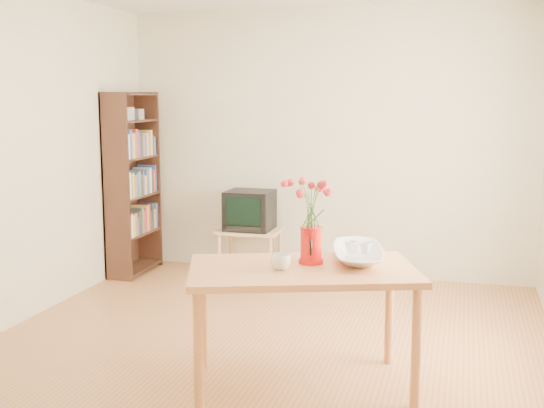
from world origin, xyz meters
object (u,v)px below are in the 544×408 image
(table, at_px, (302,281))
(mug, at_px, (281,262))
(pitcher, at_px, (311,247))
(television, at_px, (250,209))
(bowl, at_px, (358,225))

(table, height_order, mug, mug)
(mug, bearing_deg, table, 154.48)
(table, bearing_deg, mug, -161.39)
(pitcher, distance_m, television, 2.59)
(mug, distance_m, television, 2.72)
(table, height_order, television, television)
(mug, height_order, television, television)
(mug, relative_size, television, 0.27)
(pitcher, height_order, mug, pitcher)
(table, relative_size, mug, 12.79)
(mug, bearing_deg, pitcher, 172.79)
(table, relative_size, bowl, 3.31)
(television, bearing_deg, pitcher, -64.13)
(mug, xyz_separation_m, bowl, (0.40, 0.37, 0.17))
(bowl, relative_size, television, 1.04)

